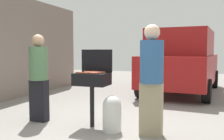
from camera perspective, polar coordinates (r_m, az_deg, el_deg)
The scene contains 21 objects.
ground_plane at distance 4.96m, azimuth -2.69°, elevation -11.81°, with size 24.00×24.00×0.00m, color gray.
bbq_grill at distance 4.65m, azimuth -4.44°, elevation -2.47°, with size 0.60×0.44×0.98m.
grill_lid_open at distance 4.82m, azimuth -3.39°, elevation 2.04°, with size 0.60×0.05×0.42m, color black.
hot_dog_0 at distance 4.66m, azimuth -3.99°, elevation -0.47°, with size 0.03×0.03×0.13m, color #B74C33.
hot_dog_1 at distance 4.46m, azimuth -4.25°, elevation -0.68°, with size 0.03×0.03×0.13m, color #B74C33.
hot_dog_2 at distance 4.74m, azimuth -3.85°, elevation -0.38°, with size 0.03×0.03×0.13m, color #B74C33.
hot_dog_3 at distance 4.55m, azimuth -5.37°, elevation -0.60°, with size 0.03×0.03×0.13m, color #AD4228.
hot_dog_4 at distance 4.59m, azimuth -4.75°, elevation -0.54°, with size 0.03×0.03×0.13m, color #B74C33.
hot_dog_5 at distance 4.53m, azimuth -3.24°, elevation -0.60°, with size 0.03×0.03×0.13m, color #B74C33.
hot_dog_6 at distance 4.48m, azimuth -3.93°, elevation -0.65°, with size 0.03×0.03×0.13m, color #B74C33.
hot_dog_7 at distance 4.53m, azimuth -6.26°, elevation -0.62°, with size 0.03×0.03×0.13m, color #AD4228.
hot_dog_8 at distance 4.59m, azimuth -5.47°, elevation -0.55°, with size 0.03×0.03×0.13m, color #C6593D.
hot_dog_9 at distance 4.79m, azimuth -5.49°, elevation -0.34°, with size 0.03×0.03×0.13m, color #AD4228.
hot_dog_10 at distance 4.63m, azimuth -2.29°, elevation -0.48°, with size 0.03×0.03×0.13m, color #C6593D.
hot_dog_11 at distance 4.60m, azimuth -2.46°, elevation -0.52°, with size 0.03×0.03×0.13m, color #B74C33.
hot_dog_12 at distance 4.69m, azimuth -3.66°, elevation -0.43°, with size 0.03×0.03×0.13m, color #C6593D.
hot_dog_13 at distance 4.60m, azimuth -7.32°, elevation -0.55°, with size 0.03×0.03×0.13m, color #B74C33.
propane_tank at distance 4.44m, azimuth 0.01°, elevation -9.46°, with size 0.32×0.32×0.62m.
person_left at distance 5.19m, azimuth -15.89°, elevation -0.95°, with size 0.35×0.35×1.69m.
person_right at distance 4.17m, azimuth 8.73°, elevation -1.31°, with size 0.38×0.38×1.79m.
parked_minivan at distance 8.74m, azimuth 15.24°, elevation 1.87°, with size 2.36×4.56×2.02m.
Camera 1 is at (1.83, -4.40, 1.38)m, focal length 41.41 mm.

